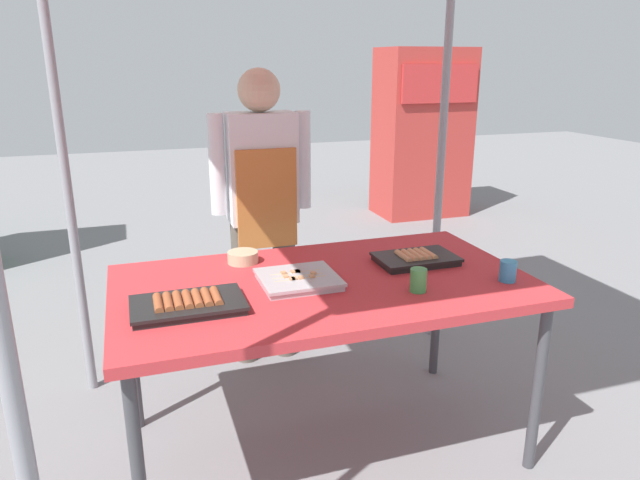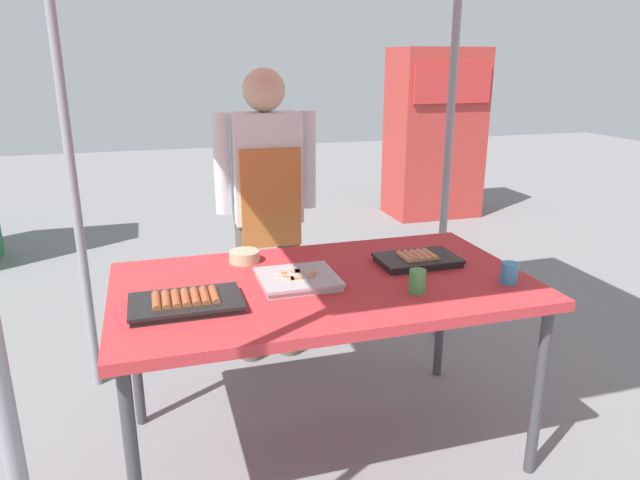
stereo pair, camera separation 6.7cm
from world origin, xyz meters
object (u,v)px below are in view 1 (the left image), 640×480
stall_table (324,293)px  drink_cup_by_wok (418,280)px  tray_grilled_sausages (416,259)px  condiment_bowl (243,257)px  drink_cup_near_edge (508,271)px  tray_pork_links (188,304)px  vendor_woman (262,197)px  tray_meat_skewers (298,279)px  neighbor_stall_right (422,133)px

stall_table → drink_cup_by_wok: drink_cup_by_wok is taller
stall_table → tray_grilled_sausages: size_ratio=4.79×
condiment_bowl → drink_cup_near_edge: 1.07m
stall_table → tray_pork_links: 0.55m
tray_pork_links → tray_grilled_sausages: bearing=10.9°
vendor_woman → drink_cup_by_wok: bearing=107.8°
tray_grilled_sausages → tray_meat_skewers: bearing=-172.9°
condiment_bowl → drink_cup_by_wok: drink_cup_by_wok is taller
condiment_bowl → drink_cup_near_edge: (0.93, -0.54, 0.02)m
stall_table → tray_meat_skewers: 0.13m
vendor_woman → tray_grilled_sausages: bearing=121.9°
tray_grilled_sausages → vendor_woman: bearing=121.9°
stall_table → neighbor_stall_right: neighbor_stall_right is taller
tray_grilled_sausages → condiment_bowl: same height
tray_meat_skewers → drink_cup_near_edge: drink_cup_near_edge is taller
tray_meat_skewers → drink_cup_by_wok: size_ratio=3.36×
drink_cup_near_edge → neighbor_stall_right: (1.56, 3.62, 0.06)m
condiment_bowl → drink_cup_near_edge: size_ratio=1.57×
tray_meat_skewers → drink_cup_near_edge: bearing=-16.8°
tray_pork_links → drink_cup_near_edge: (1.20, -0.12, 0.02)m
stall_table → vendor_woman: vendor_woman is taller
tray_meat_skewers → drink_cup_by_wok: 0.45m
drink_cup_near_edge → neighbor_stall_right: bearing=66.7°
tray_grilled_sausages → condiment_bowl: 0.73m
neighbor_stall_right → tray_pork_links: bearing=-128.2°
stall_table → neighbor_stall_right: bearing=56.7°
tray_meat_skewers → neighbor_stall_right: bearing=55.5°
stall_table → drink_cup_near_edge: 0.72m
vendor_woman → neighbor_stall_right: 3.42m
vendor_woman → neighbor_stall_right: neighbor_stall_right is taller
tray_meat_skewers → vendor_woman: (0.06, 0.84, 0.14)m
tray_grilled_sausages → condiment_bowl: bearing=161.1°
tray_pork_links → condiment_bowl: 0.50m
vendor_woman → tray_meat_skewers: bearing=86.0°
drink_cup_by_wok → neighbor_stall_right: 4.10m
condiment_bowl → tray_meat_skewers: bearing=-63.2°
stall_table → tray_grilled_sausages: tray_grilled_sausages is taller
condiment_bowl → drink_cup_near_edge: drink_cup_near_edge is taller
tray_grilled_sausages → vendor_woman: size_ratio=0.22×
tray_grilled_sausages → tray_meat_skewers: tray_grilled_sausages is taller
drink_cup_by_wok → neighbor_stall_right: size_ratio=0.05×
condiment_bowl → stall_table: bearing=-50.1°
drink_cup_by_wok → vendor_woman: size_ratio=0.06×
condiment_bowl → neighbor_stall_right: bearing=51.2°
condiment_bowl → drink_cup_by_wok: 0.76m
drink_cup_near_edge → drink_cup_by_wok: 0.38m
tray_grilled_sausages → drink_cup_near_edge: size_ratio=4.06×
neighbor_stall_right → stall_table: bearing=-123.3°
stall_table → drink_cup_by_wok: 0.38m
condiment_bowl → neighbor_stall_right: (2.49, 3.09, 0.08)m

